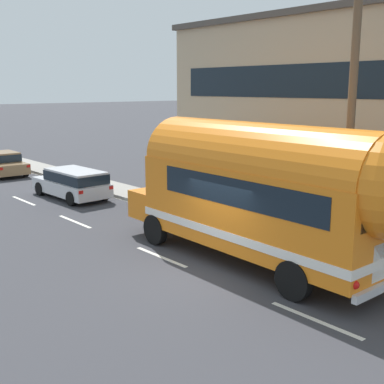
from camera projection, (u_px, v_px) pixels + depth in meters
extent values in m
plane|color=#38383D|center=(205.00, 275.00, 13.78)|extent=(300.00, 300.00, 0.00)
cube|color=silver|center=(315.00, 320.00, 11.12)|extent=(0.14, 2.40, 0.01)
cube|color=silver|center=(161.00, 257.00, 15.26)|extent=(0.14, 2.40, 0.01)
cube|color=silver|center=(75.00, 222.00, 19.29)|extent=(0.14, 2.40, 0.01)
cube|color=silver|center=(24.00, 201.00, 22.86)|extent=(0.14, 2.40, 0.01)
cube|color=silver|center=(94.00, 191.00, 24.89)|extent=(0.12, 80.00, 0.01)
cube|color=gray|center=(132.00, 194.00, 24.00)|extent=(1.85, 90.00, 0.15)
cube|color=black|center=(322.00, 181.00, 17.84)|extent=(0.08, 14.20, 1.20)
cube|color=black|center=(327.00, 81.00, 17.12)|extent=(0.08, 14.20, 1.20)
cylinder|color=brown|center=(351.00, 117.00, 14.27)|extent=(0.24, 0.24, 8.50)
cube|color=orange|center=(259.00, 206.00, 14.28)|extent=(2.70, 7.81, 2.30)
cylinder|color=orange|center=(260.00, 166.00, 14.05)|extent=(2.64, 7.71, 2.45)
cube|color=orange|center=(165.00, 202.00, 17.83)|extent=(2.29, 1.36, 0.95)
cube|color=white|center=(258.00, 228.00, 14.42)|extent=(2.74, 7.85, 0.24)
cube|color=black|center=(267.00, 187.00, 13.93)|extent=(2.68, 6.01, 0.76)
cube|color=white|center=(381.00, 261.00, 11.50)|extent=(0.80, 0.08, 0.90)
cube|color=silver|center=(383.00, 287.00, 11.56)|extent=(2.34, 0.20, 0.20)
sphere|color=red|center=(355.00, 285.00, 10.90)|extent=(0.20, 0.20, 0.20)
cube|color=black|center=(175.00, 167.00, 17.11)|extent=(2.14, 0.15, 0.96)
cube|color=silver|center=(154.00, 202.00, 18.38)|extent=(0.90, 0.12, 0.56)
cylinder|color=black|center=(155.00, 229.00, 16.43)|extent=(0.29, 1.01, 1.00)
cylinder|color=black|center=(209.00, 218.00, 17.89)|extent=(0.29, 1.01, 1.00)
cylinder|color=black|center=(293.00, 280.00, 12.09)|extent=(0.29, 1.01, 1.00)
cylinder|color=black|center=(349.00, 260.00, 13.55)|extent=(0.29, 1.01, 1.00)
cube|color=silver|center=(71.00, 187.00, 23.40)|extent=(1.90, 4.43, 0.60)
cube|color=silver|center=(76.00, 176.00, 22.94)|extent=(1.67, 3.17, 0.55)
cube|color=black|center=(76.00, 177.00, 22.94)|extent=(1.73, 3.22, 0.43)
cube|color=red|center=(81.00, 192.00, 21.27)|extent=(0.20, 0.05, 0.14)
cube|color=red|center=(111.00, 188.00, 22.29)|extent=(0.20, 0.05, 0.14)
cylinder|color=black|center=(40.00, 189.00, 23.94)|extent=(0.22, 0.65, 0.64)
cylinder|color=black|center=(72.00, 184.00, 25.07)|extent=(0.22, 0.65, 0.64)
cylinder|color=black|center=(71.00, 199.00, 21.80)|extent=(0.22, 0.65, 0.64)
cylinder|color=black|center=(104.00, 193.00, 22.93)|extent=(0.22, 0.65, 0.64)
cube|color=olive|center=(2.00, 166.00, 29.58)|extent=(1.88, 4.32, 0.60)
cube|color=olive|center=(2.00, 157.00, 29.37)|extent=(1.63, 1.97, 0.55)
cube|color=black|center=(2.00, 157.00, 29.37)|extent=(1.70, 2.01, 0.43)
cube|color=red|center=(1.00, 169.00, 27.44)|extent=(0.20, 0.04, 0.14)
cube|color=red|center=(29.00, 166.00, 28.42)|extent=(0.20, 0.04, 0.14)
cylinder|color=black|center=(7.00, 165.00, 31.24)|extent=(0.21, 0.64, 0.64)
cylinder|color=black|center=(26.00, 171.00, 29.08)|extent=(0.21, 0.64, 0.64)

